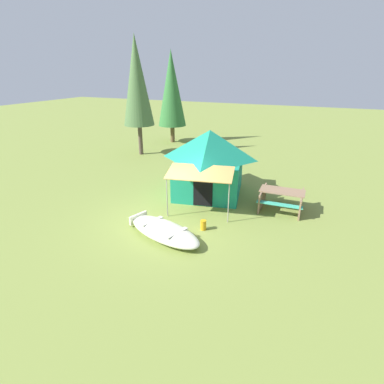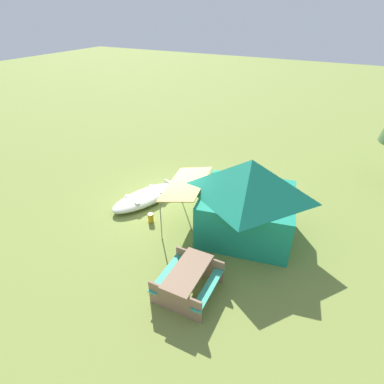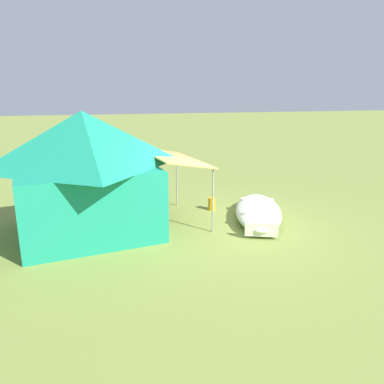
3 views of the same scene
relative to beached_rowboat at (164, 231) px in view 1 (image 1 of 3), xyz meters
The scene contains 8 objects.
ground_plane 1.17m from the beached_rowboat, 112.88° to the left, with size 80.00×80.00×0.00m, color olive.
beached_rowboat is the anchor object (origin of this frame).
canvas_cabin_tent 4.30m from the beached_rowboat, 89.89° to the left, with size 3.41×4.69×2.76m.
picnic_table 4.82m from the beached_rowboat, 48.90° to the left, with size 1.68×1.52×0.79m.
cooler_box 3.10m from the beached_rowboat, 105.38° to the left, with size 0.47×0.32×0.32m, color blue.
fuel_can 1.37m from the beached_rowboat, 43.28° to the left, with size 0.20×0.20×0.34m, color gold.
pine_tree_back_left 11.42m from the beached_rowboat, 126.12° to the left, with size 1.85×1.85×6.96m.
pine_tree_back_right 14.35m from the beached_rowboat, 115.61° to the left, with size 2.00×2.00×6.33m.
Camera 1 is at (4.73, -8.66, 5.07)m, focal length 28.55 mm.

